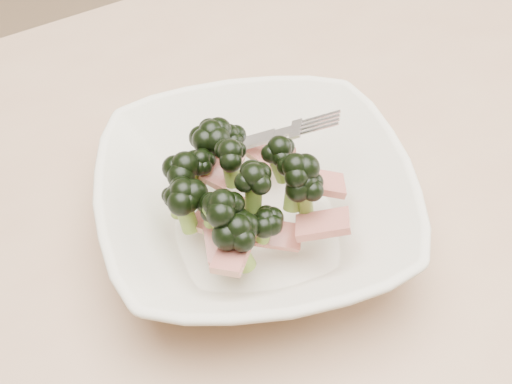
{
  "coord_description": "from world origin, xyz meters",
  "views": [
    {
      "loc": [
        -0.23,
        -0.36,
        1.25
      ],
      "look_at": [
        -0.03,
        -0.0,
        0.8
      ],
      "focal_mm": 50.0,
      "sensor_mm": 36.0,
      "label": 1
    }
  ],
  "objects": [
    {
      "name": "broccoli_dish",
      "position": [
        -0.03,
        -0.0,
        0.79
      ],
      "size": [
        0.35,
        0.35,
        0.11
      ],
      "color": "beige",
      "rests_on": "dining_table"
    },
    {
      "name": "dining_table",
      "position": [
        0.0,
        0.0,
        0.65
      ],
      "size": [
        1.2,
        0.8,
        0.75
      ],
      "color": "tan",
      "rests_on": "ground"
    }
  ]
}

